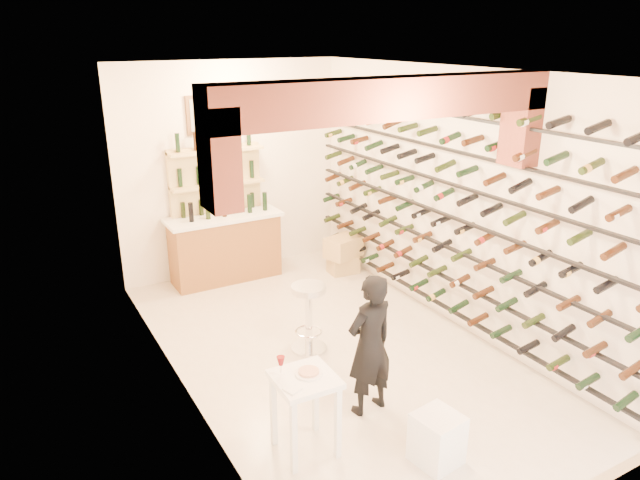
# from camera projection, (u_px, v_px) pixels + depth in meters

# --- Properties ---
(ground) EXTENTS (6.00, 6.00, 0.00)m
(ground) POSITION_uv_depth(u_px,v_px,m) (333.00, 350.00, 6.92)
(ground) COLOR beige
(ground) RESTS_ON ground
(room_shell) EXTENTS (3.52, 6.02, 3.21)m
(room_shell) POSITION_uv_depth(u_px,v_px,m) (347.00, 168.00, 5.96)
(room_shell) COLOR white
(room_shell) RESTS_ON ground
(wine_rack) EXTENTS (0.32, 5.70, 2.56)m
(wine_rack) POSITION_uv_depth(u_px,v_px,m) (441.00, 207.00, 7.12)
(wine_rack) COLOR black
(wine_rack) RESTS_ON ground
(back_counter) EXTENTS (1.70, 0.62, 1.29)m
(back_counter) POSITION_uv_depth(u_px,v_px,m) (225.00, 246.00, 8.77)
(back_counter) COLOR brown
(back_counter) RESTS_ON ground
(back_shelving) EXTENTS (1.40, 0.31, 2.73)m
(back_shelving) POSITION_uv_depth(u_px,v_px,m) (217.00, 201.00, 8.76)
(back_shelving) COLOR tan
(back_shelving) RESTS_ON ground
(tasting_table) EXTENTS (0.54, 0.54, 0.93)m
(tasting_table) POSITION_uv_depth(u_px,v_px,m) (305.00, 390.00, 5.07)
(tasting_table) COLOR white
(tasting_table) RESTS_ON ground
(white_stool) EXTENTS (0.42, 0.42, 0.46)m
(white_stool) POSITION_uv_depth(u_px,v_px,m) (437.00, 439.00, 5.07)
(white_stool) COLOR white
(white_stool) RESTS_ON ground
(person) EXTENTS (0.57, 0.41, 1.45)m
(person) POSITION_uv_depth(u_px,v_px,m) (370.00, 345.00, 5.61)
(person) COLOR black
(person) RESTS_ON ground
(chrome_barstool) EXTENTS (0.43, 0.43, 0.82)m
(chrome_barstool) POSITION_uv_depth(u_px,v_px,m) (309.00, 313.00, 6.80)
(chrome_barstool) COLOR silver
(chrome_barstool) RESTS_ON ground
(crate_lower) EXTENTS (0.47, 0.35, 0.27)m
(crate_lower) POSITION_uv_depth(u_px,v_px,m) (343.00, 264.00, 9.13)
(crate_lower) COLOR tan
(crate_lower) RESTS_ON ground
(crate_upper) EXTENTS (0.62, 0.51, 0.32)m
(crate_upper) POSITION_uv_depth(u_px,v_px,m) (343.00, 247.00, 9.04)
(crate_upper) COLOR tan
(crate_upper) RESTS_ON crate_lower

